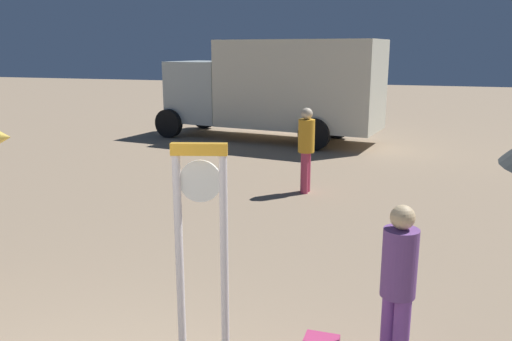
{
  "coord_description": "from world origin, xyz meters",
  "views": [
    {
      "loc": [
        2.2,
        -2.13,
        2.78
      ],
      "look_at": [
        0.2,
        4.19,
        1.2
      ],
      "focal_mm": 36.09,
      "sensor_mm": 36.0,
      "label": 1
    }
  ],
  "objects_px": {
    "person_near_clock": "(398,283)",
    "standing_clock": "(201,233)",
    "box_truck_near": "(277,87)",
    "person_distant": "(306,146)"
  },
  "relations": [
    {
      "from": "person_near_clock",
      "to": "box_truck_near",
      "type": "relative_size",
      "value": 0.22
    },
    {
      "from": "standing_clock",
      "to": "person_near_clock",
      "type": "height_order",
      "value": "standing_clock"
    },
    {
      "from": "standing_clock",
      "to": "person_distant",
      "type": "xyz_separation_m",
      "value": [
        -0.33,
        5.83,
        -0.3
      ]
    },
    {
      "from": "standing_clock",
      "to": "person_distant",
      "type": "bearing_deg",
      "value": 93.2
    },
    {
      "from": "person_near_clock",
      "to": "standing_clock",
      "type": "bearing_deg",
      "value": -168.87
    },
    {
      "from": "person_near_clock",
      "to": "box_truck_near",
      "type": "bearing_deg",
      "value": 110.24
    },
    {
      "from": "standing_clock",
      "to": "box_truck_near",
      "type": "bearing_deg",
      "value": 102.13
    },
    {
      "from": "person_near_clock",
      "to": "box_truck_near",
      "type": "height_order",
      "value": "box_truck_near"
    },
    {
      "from": "standing_clock",
      "to": "box_truck_near",
      "type": "height_order",
      "value": "box_truck_near"
    },
    {
      "from": "standing_clock",
      "to": "person_near_clock",
      "type": "relative_size",
      "value": 1.31
    }
  ]
}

